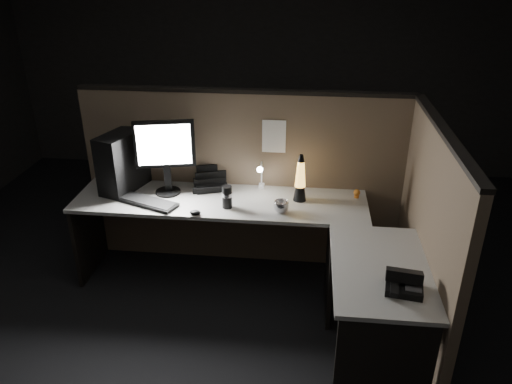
# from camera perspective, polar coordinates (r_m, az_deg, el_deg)

# --- Properties ---
(floor) EXTENTS (6.00, 6.00, 0.00)m
(floor) POSITION_cam_1_polar(r_m,az_deg,el_deg) (3.82, -3.09, -14.95)
(floor) COLOR black
(floor) RESTS_ON ground
(room_shell) EXTENTS (6.00, 6.00, 6.00)m
(room_shell) POSITION_cam_1_polar(r_m,az_deg,el_deg) (3.02, -3.82, 9.00)
(room_shell) COLOR silver
(room_shell) RESTS_ON ground
(partition_back) EXTENTS (2.66, 0.06, 1.50)m
(partition_back) POSITION_cam_1_polar(r_m,az_deg,el_deg) (4.19, -1.35, 1.28)
(partition_back) COLOR brown
(partition_back) RESTS_ON ground
(partition_right) EXTENTS (0.06, 1.66, 1.50)m
(partition_right) POSITION_cam_1_polar(r_m,az_deg,el_deg) (3.52, 18.87, -5.36)
(partition_right) COLOR brown
(partition_right) RESTS_ON ground
(desk) EXTENTS (2.60, 1.60, 0.73)m
(desk) POSITION_cam_1_polar(r_m,az_deg,el_deg) (3.66, 0.11, -5.67)
(desk) COLOR #BBB9B1
(desk) RESTS_ON ground
(pc_tower) EXTENTS (0.34, 0.50, 0.48)m
(pc_tower) POSITION_cam_1_polar(r_m,az_deg,el_deg) (4.16, -14.92, 3.43)
(pc_tower) COLOR black
(pc_tower) RESTS_ON desk
(monitor) EXTENTS (0.47, 0.20, 0.60)m
(monitor) POSITION_cam_1_polar(r_m,az_deg,el_deg) (3.96, -10.35, 4.73)
(monitor) COLOR black
(monitor) RESTS_ON desk
(keyboard) EXTENTS (0.50, 0.32, 0.02)m
(keyboard) POSITION_cam_1_polar(r_m,az_deg,el_deg) (3.94, -12.21, -1.14)
(keyboard) COLOR black
(keyboard) RESTS_ON desk
(mouse) EXTENTS (0.09, 0.06, 0.03)m
(mouse) POSITION_cam_1_polar(r_m,az_deg,el_deg) (3.72, -6.97, -2.34)
(mouse) COLOR black
(mouse) RESTS_ON desk
(clip_lamp) EXTENTS (0.05, 0.19, 0.25)m
(clip_lamp) POSITION_cam_1_polar(r_m,az_deg,el_deg) (3.99, 0.54, 1.93)
(clip_lamp) COLOR silver
(clip_lamp) RESTS_ON desk
(organizer) EXTENTS (0.32, 0.30, 0.19)m
(organizer) POSITION_cam_1_polar(r_m,az_deg,el_deg) (4.13, -5.19, 1.14)
(organizer) COLOR black
(organizer) RESTS_ON desk
(lava_lamp) EXTENTS (0.10, 0.10, 0.38)m
(lava_lamp) POSITION_cam_1_polar(r_m,az_deg,el_deg) (3.86, 5.08, 1.18)
(lava_lamp) COLOR black
(lava_lamp) RESTS_ON desk
(travel_mug) EXTENTS (0.08, 0.08, 0.18)m
(travel_mug) POSITION_cam_1_polar(r_m,az_deg,el_deg) (3.77, -3.33, -0.56)
(travel_mug) COLOR black
(travel_mug) RESTS_ON desk
(steel_mug) EXTENTS (0.15, 0.15, 0.09)m
(steel_mug) POSITION_cam_1_polar(r_m,az_deg,el_deg) (3.72, 2.90, -1.68)
(steel_mug) COLOR silver
(steel_mug) RESTS_ON desk
(figurine) EXTENTS (0.05, 0.05, 0.05)m
(figurine) POSITION_cam_1_polar(r_m,az_deg,el_deg) (4.01, 11.46, -0.05)
(figurine) COLOR orange
(figurine) RESTS_ON desk
(pinned_paper) EXTENTS (0.19, 0.00, 0.27)m
(pinned_paper) POSITION_cam_1_polar(r_m,az_deg,el_deg) (3.98, 2.06, 6.36)
(pinned_paper) COLOR white
(pinned_paper) RESTS_ON partition_back
(desk_phone) EXTENTS (0.23, 0.24, 0.12)m
(desk_phone) POSITION_cam_1_polar(r_m,az_deg,el_deg) (3.03, 16.52, -9.88)
(desk_phone) COLOR black
(desk_phone) RESTS_ON desk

